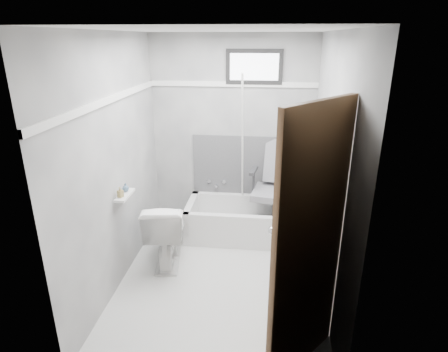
# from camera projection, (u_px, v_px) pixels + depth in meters

# --- Properties ---
(floor) EXTENTS (2.60, 2.60, 0.00)m
(floor) POSITION_uv_depth(u_px,v_px,m) (220.00, 278.00, 3.87)
(floor) COLOR white
(floor) RESTS_ON ground
(ceiling) EXTENTS (2.60, 2.60, 0.00)m
(ceiling) POSITION_uv_depth(u_px,v_px,m) (219.00, 30.00, 3.04)
(ceiling) COLOR silver
(ceiling) RESTS_ON floor
(wall_back) EXTENTS (2.00, 0.02, 2.40)m
(wall_back) POSITION_uv_depth(u_px,v_px,m) (232.00, 135.00, 4.67)
(wall_back) COLOR slate
(wall_back) RESTS_ON floor
(wall_front) EXTENTS (2.00, 0.02, 2.40)m
(wall_front) POSITION_uv_depth(u_px,v_px,m) (194.00, 240.00, 2.24)
(wall_front) COLOR slate
(wall_front) RESTS_ON floor
(wall_left) EXTENTS (0.02, 2.60, 2.40)m
(wall_left) POSITION_uv_depth(u_px,v_px,m) (116.00, 165.00, 3.56)
(wall_left) COLOR slate
(wall_left) RESTS_ON floor
(wall_right) EXTENTS (0.02, 2.60, 2.40)m
(wall_right) POSITION_uv_depth(u_px,v_px,m) (330.00, 173.00, 3.35)
(wall_right) COLOR slate
(wall_right) RESTS_ON floor
(bathtub) EXTENTS (1.50, 0.70, 0.42)m
(bathtub) POSITION_uv_depth(u_px,v_px,m) (248.00, 220.00, 4.64)
(bathtub) COLOR silver
(bathtub) RESTS_ON floor
(office_chair) EXTENTS (0.70, 0.70, 1.05)m
(office_chair) POSITION_uv_depth(u_px,v_px,m) (275.00, 187.00, 4.50)
(office_chair) COLOR slate
(office_chair) RESTS_ON bathtub
(toilet) EXTENTS (0.52, 0.80, 0.73)m
(toilet) POSITION_uv_depth(u_px,v_px,m) (166.00, 232.00, 4.05)
(toilet) COLOR white
(toilet) RESTS_ON floor
(door) EXTENTS (0.78, 0.78, 2.00)m
(door) POSITION_uv_depth(u_px,v_px,m) (357.00, 277.00, 2.23)
(door) COLOR brown
(door) RESTS_ON floor
(window) EXTENTS (0.66, 0.04, 0.40)m
(window) POSITION_uv_depth(u_px,v_px,m) (254.00, 67.00, 4.34)
(window) COLOR black
(window) RESTS_ON wall_back
(backerboard) EXTENTS (1.50, 0.02, 0.78)m
(backerboard) POSITION_uv_depth(u_px,v_px,m) (252.00, 166.00, 4.77)
(backerboard) COLOR #4C4C4F
(backerboard) RESTS_ON wall_back
(trim_back) EXTENTS (2.00, 0.02, 0.06)m
(trim_back) POSITION_uv_depth(u_px,v_px,m) (233.00, 84.00, 4.44)
(trim_back) COLOR white
(trim_back) RESTS_ON wall_back
(trim_left) EXTENTS (0.02, 2.60, 0.06)m
(trim_left) POSITION_uv_depth(u_px,v_px,m) (110.00, 99.00, 3.34)
(trim_left) COLOR white
(trim_left) RESTS_ON wall_left
(pole) EXTENTS (0.02, 0.54, 1.89)m
(pole) POSITION_uv_depth(u_px,v_px,m) (242.00, 152.00, 4.48)
(pole) COLOR silver
(pole) RESTS_ON bathtub
(shelf) EXTENTS (0.10, 0.32, 0.02)m
(shelf) POSITION_uv_depth(u_px,v_px,m) (125.00, 195.00, 3.64)
(shelf) COLOR silver
(shelf) RESTS_ON wall_left
(soap_bottle_a) EXTENTS (0.06, 0.06, 0.10)m
(soap_bottle_a) POSITION_uv_depth(u_px,v_px,m) (120.00, 192.00, 3.54)
(soap_bottle_a) COLOR olive
(soap_bottle_a) RESTS_ON shelf
(soap_bottle_b) EXTENTS (0.09, 0.09, 0.08)m
(soap_bottle_b) POSITION_uv_depth(u_px,v_px,m) (126.00, 187.00, 3.67)
(soap_bottle_b) COLOR #45627F
(soap_bottle_b) RESTS_ON shelf
(faucet) EXTENTS (0.26, 0.10, 0.16)m
(faucet) POSITION_uv_depth(u_px,v_px,m) (217.00, 183.00, 4.89)
(faucet) COLOR silver
(faucet) RESTS_ON wall_back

